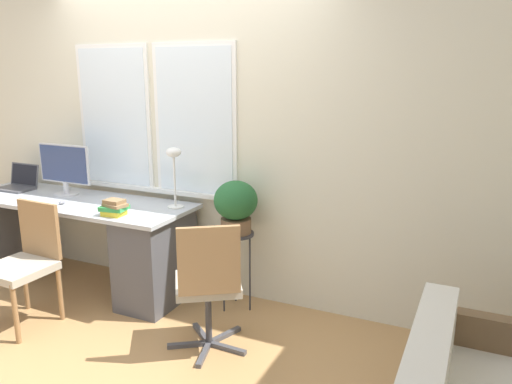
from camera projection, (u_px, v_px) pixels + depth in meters
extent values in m
plane|color=tan|center=(137.00, 322.00, 3.73)|extent=(14.00, 14.00, 0.00)
cube|color=beige|center=(188.00, 131.00, 4.10)|extent=(9.00, 0.06, 2.70)
cube|color=white|center=(115.00, 117.00, 4.34)|extent=(0.76, 0.02, 1.23)
cube|color=white|center=(114.00, 118.00, 4.33)|extent=(0.69, 0.01, 1.16)
cube|color=white|center=(195.00, 121.00, 4.01)|extent=(0.76, 0.02, 1.23)
cube|color=white|center=(194.00, 122.00, 4.00)|extent=(0.69, 0.01, 1.16)
cube|color=white|center=(157.00, 189.00, 4.32)|extent=(1.62, 0.11, 0.04)
cube|color=#B2B7BC|center=(74.00, 201.00, 4.23)|extent=(2.12, 0.70, 0.03)
cube|color=#4C4C51|center=(11.00, 232.00, 4.65)|extent=(0.40, 0.62, 0.73)
cube|color=#4C4C51|center=(156.00, 259.00, 3.98)|extent=(0.40, 0.62, 0.73)
cube|color=#4C4C51|center=(15.00, 189.00, 4.56)|extent=(0.34, 0.21, 0.02)
cube|color=#4C4C51|center=(25.00, 175.00, 4.65)|extent=(0.34, 0.05, 0.21)
cube|color=black|center=(24.00, 175.00, 4.64)|extent=(0.31, 0.04, 0.18)
cylinder|color=silver|center=(67.00, 194.00, 4.38)|extent=(0.21, 0.21, 0.02)
cylinder|color=silver|center=(66.00, 187.00, 4.37)|extent=(0.05, 0.05, 0.11)
cube|color=silver|center=(64.00, 164.00, 4.32)|extent=(0.54, 0.02, 0.34)
cube|color=navy|center=(63.00, 164.00, 4.31)|extent=(0.52, 0.01, 0.31)
cube|color=silver|center=(39.00, 201.00, 4.15)|extent=(0.34, 0.13, 0.02)
ellipsoid|color=slate|center=(62.00, 203.00, 4.07)|extent=(0.04, 0.06, 0.03)
cylinder|color=white|center=(176.00, 207.00, 3.98)|extent=(0.13, 0.13, 0.01)
cylinder|color=white|center=(175.00, 181.00, 3.93)|extent=(0.02, 0.02, 0.41)
ellipsoid|color=white|center=(173.00, 152.00, 3.87)|extent=(0.12, 0.12, 0.08)
cube|color=yellow|center=(114.00, 213.00, 3.76)|extent=(0.16, 0.13, 0.04)
cube|color=green|center=(114.00, 208.00, 3.76)|extent=(0.21, 0.18, 0.03)
cube|color=olive|center=(115.00, 205.00, 3.74)|extent=(0.19, 0.14, 0.02)
cube|color=olive|center=(114.00, 201.00, 3.74)|extent=(0.15, 0.11, 0.03)
cylinder|color=olive|center=(16.00, 314.00, 3.40)|extent=(0.04, 0.04, 0.44)
cylinder|color=olive|center=(25.00, 283.00, 3.89)|extent=(0.04, 0.04, 0.44)
cylinder|color=olive|center=(60.00, 292.00, 3.73)|extent=(0.04, 0.04, 0.44)
cube|color=#B2A893|center=(17.00, 269.00, 3.59)|extent=(0.45, 0.43, 0.06)
cube|color=olive|center=(39.00, 229.00, 3.73)|extent=(0.39, 0.05, 0.42)
cube|color=#47474C|center=(188.00, 345.00, 3.40)|extent=(0.26, 0.19, 0.03)
cube|color=#47474C|center=(204.00, 354.00, 3.28)|extent=(0.11, 0.28, 0.03)
cube|color=#47474C|center=(227.00, 348.00, 3.35)|extent=(0.28, 0.05, 0.03)
cube|color=#47474C|center=(225.00, 335.00, 3.51)|extent=(0.13, 0.28, 0.03)
cube|color=#47474C|center=(202.00, 333.00, 3.54)|extent=(0.25, 0.20, 0.03)
cylinder|color=#333338|center=(208.00, 315.00, 3.37)|extent=(0.04, 0.04, 0.39)
cube|color=#B2A893|center=(208.00, 284.00, 3.31)|extent=(0.57, 0.57, 0.06)
cube|color=olive|center=(209.00, 261.00, 3.05)|extent=(0.34, 0.25, 0.44)
cube|color=silver|center=(428.00, 369.00, 2.09)|extent=(0.16, 1.07, 0.32)
cube|color=brown|center=(502.00, 376.00, 2.54)|extent=(0.80, 0.09, 0.63)
cylinder|color=#333338|center=(236.00, 234.00, 3.82)|extent=(0.27, 0.27, 0.02)
cylinder|color=#333338|center=(250.00, 274.00, 3.85)|extent=(0.01, 0.01, 0.60)
cylinder|color=#333338|center=(236.00, 266.00, 4.01)|extent=(0.01, 0.01, 0.60)
cylinder|color=#333338|center=(224.00, 275.00, 3.83)|extent=(0.01, 0.01, 0.60)
cylinder|color=brown|center=(236.00, 225.00, 3.80)|extent=(0.23, 0.23, 0.11)
ellipsoid|color=#235B2D|center=(236.00, 200.00, 3.76)|extent=(0.33, 0.33, 0.30)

